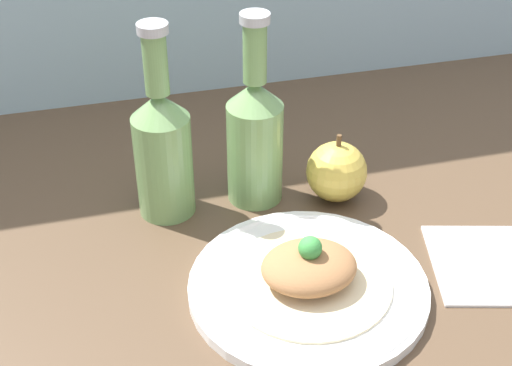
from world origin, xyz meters
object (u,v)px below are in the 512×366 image
object	(u,v)px
plate	(308,286)
cider_bottle_left	(163,147)
plated_food	(309,270)
apple	(337,172)
cider_bottle_right	(255,135)

from	to	relation	value
plate	cider_bottle_left	bearing A→B (deg)	122.87
plated_food	apple	xyz separation A→B (cm)	(9.99, 17.73, 0.88)
plate	cider_bottle_right	bearing A→B (deg)	92.61
plate	apple	size ratio (longest dim) A/B	2.82
cider_bottle_right	apple	size ratio (longest dim) A/B	2.67
plated_food	cider_bottle_right	distance (cm)	22.01
plate	cider_bottle_right	size ratio (longest dim) A/B	1.05
cider_bottle_right	apple	distance (cm)	12.82
plate	apple	xyz separation A→B (cm)	(9.99, 17.73, 3.38)
plate	plated_food	size ratio (longest dim) A/B	1.44
plated_food	cider_bottle_right	bearing A→B (deg)	92.61
cider_bottle_right	plate	bearing A→B (deg)	-87.39
cider_bottle_left	apple	distance (cm)	24.45
plate	plated_food	world-z (taller)	plated_food
plate	plated_food	bearing A→B (deg)	-90.00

